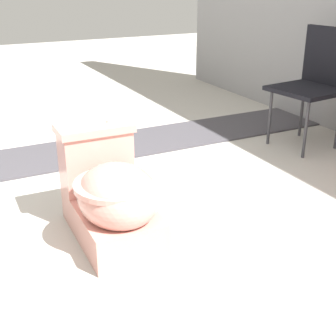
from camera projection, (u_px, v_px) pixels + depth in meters
ground_plane at (61, 251)px, 2.14m from camera, size 14.00×14.00×0.00m
gravel_strip at (86, 151)px, 3.34m from camera, size 0.56×8.00×0.01m
toilet at (111, 195)px, 2.19m from camera, size 0.64×0.40×0.52m
folding_chair_left at (318, 75)px, 3.30m from camera, size 0.49×0.49×0.83m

